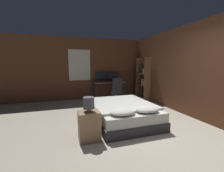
{
  "coord_description": "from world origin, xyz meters",
  "views": [
    {
      "loc": [
        -1.8,
        -2.34,
        1.51
      ],
      "look_at": [
        -0.09,
        2.84,
        0.75
      ],
      "focal_mm": 24.0,
      "sensor_mm": 36.0,
      "label": 1
    }
  ],
  "objects": [
    {
      "name": "computer_mouse",
      "position": [
        0.41,
        3.75,
        0.8
      ],
      "size": [
        0.07,
        0.05,
        0.04
      ],
      "color": "black",
      "rests_on": "desk"
    },
    {
      "name": "bookshelf",
      "position": [
        1.55,
        3.37,
        0.97
      ],
      "size": [
        0.32,
        0.74,
        1.83
      ],
      "color": "brown",
      "rests_on": "ground_plane"
    },
    {
      "name": "monitor_right",
      "position": [
        0.39,
        4.22,
        1.01
      ],
      "size": [
        0.5,
        0.16,
        0.39
      ],
      "color": "black",
      "rests_on": "desk"
    },
    {
      "name": "wall_back",
      "position": [
        -0.01,
        4.39,
        1.35
      ],
      "size": [
        12.0,
        0.08,
        2.7
      ],
      "color": "brown",
      "rests_on": "ground_plane"
    },
    {
      "name": "monitor_left",
      "position": [
        -0.15,
        4.22,
        1.01
      ],
      "size": [
        0.5,
        0.16,
        0.39
      ],
      "color": "black",
      "rests_on": "desk"
    },
    {
      "name": "bedside_lamp",
      "position": [
        -1.34,
        0.53,
        0.77
      ],
      "size": [
        0.22,
        0.22,
        0.3
      ],
      "color": "gray",
      "rests_on": "nightstand"
    },
    {
      "name": "keyboard",
      "position": [
        0.12,
        3.75,
        0.79
      ],
      "size": [
        0.4,
        0.13,
        0.02
      ],
      "color": "black",
      "rests_on": "desk"
    },
    {
      "name": "desk",
      "position": [
        0.12,
        3.98,
        0.68
      ],
      "size": [
        1.36,
        0.68,
        0.78
      ],
      "color": "#846042",
      "rests_on": "ground_plane"
    },
    {
      "name": "nightstand",
      "position": [
        -1.34,
        0.53,
        0.3
      ],
      "size": [
        0.42,
        0.36,
        0.59
      ],
      "color": "#997551",
      "rests_on": "ground_plane"
    },
    {
      "name": "office_chair",
      "position": [
        0.18,
        3.15,
        0.38
      ],
      "size": [
        0.52,
        0.52,
        1.0
      ],
      "color": "black",
      "rests_on": "ground_plane"
    },
    {
      "name": "wall_side_right",
      "position": [
        1.75,
        1.5,
        1.35
      ],
      "size": [
        0.06,
        12.0,
        2.7
      ],
      "color": "brown",
      "rests_on": "ground_plane"
    },
    {
      "name": "bed",
      "position": [
        -0.31,
        1.27,
        0.25
      ],
      "size": [
        1.55,
        2.03,
        0.58
      ],
      "color": "#2D2D33",
      "rests_on": "ground_plane"
    },
    {
      "name": "ground_plane",
      "position": [
        0.0,
        0.0,
        0.0
      ],
      "size": [
        20.0,
        20.0,
        0.0
      ],
      "primitive_type": "plane",
      "color": "#B2A893"
    }
  ]
}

